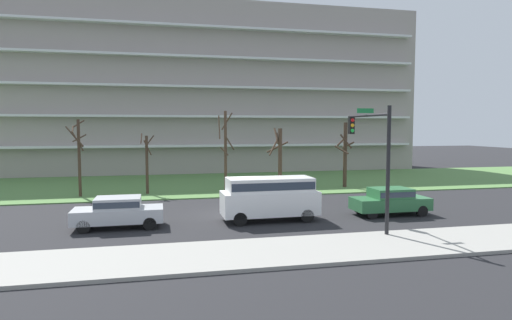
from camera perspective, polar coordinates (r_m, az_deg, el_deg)
ground at (r=25.26m, az=-3.23°, el=-7.25°), size 160.00×160.00×0.00m
sidewalk_curb_near at (r=17.62m, az=1.04°, el=-12.13°), size 80.00×4.00×0.15m
grass_lawn_strip at (r=38.96m, az=-6.55°, el=-3.11°), size 80.00×16.00×0.08m
apartment_building at (r=51.95m, az=-8.16°, el=9.02°), size 51.15×11.35×18.68m
tree_far_left at (r=33.46m, az=-22.37°, el=0.77°), size 1.27×1.36×5.64m
tree_left at (r=33.37m, az=-14.22°, el=-0.30°), size 1.02×0.98×4.63m
tree_center at (r=33.55m, az=-4.07°, el=1.48°), size 1.26×1.34×6.34m
tree_right at (r=34.02m, az=3.09°, el=0.41°), size 1.84×1.37×5.02m
tree_far_right at (r=36.73m, az=11.67°, el=0.84°), size 1.74×1.72×5.48m
sedan_silver_near_left at (r=22.92m, az=-17.73°, el=-6.43°), size 4.41×1.83×1.57m
sedan_green_center_left at (r=26.22m, az=17.31°, el=-5.07°), size 4.41×1.82×1.57m
van_white_center_right at (r=23.44m, az=1.83°, el=-4.68°), size 5.23×2.07×2.36m
traffic_signal_mast at (r=21.80m, az=15.22°, el=1.65°), size 0.90×4.37×6.06m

